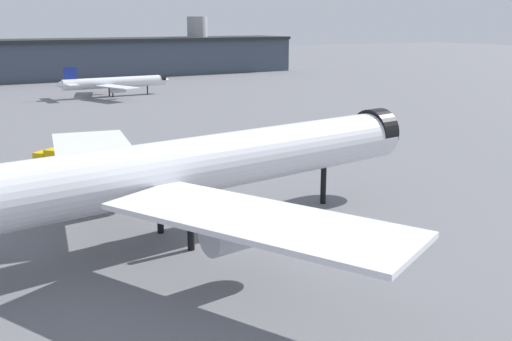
% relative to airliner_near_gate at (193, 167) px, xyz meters
% --- Properties ---
extents(ground, '(900.00, 900.00, 0.00)m').
position_rel_airliner_near_gate_xyz_m(ground, '(2.57, -2.79, -7.38)').
color(ground, slate).
extents(airliner_near_gate, '(63.00, 56.76, 16.76)m').
position_rel_airliner_near_gate_xyz_m(airliner_near_gate, '(0.00, 0.00, 0.00)').
color(airliner_near_gate, white).
rests_on(airliner_near_gate, ground).
extents(airliner_far_taxiway, '(35.04, 31.89, 9.18)m').
position_rel_airliner_near_gate_xyz_m(airliner_far_taxiway, '(20.86, 122.45, -3.34)').
color(airliner_far_taxiway, white).
rests_on(airliner_far_taxiway, ground).
extents(terminal_building, '(203.04, 43.03, 23.84)m').
position_rel_airliner_near_gate_xyz_m(terminal_building, '(14.65, 187.03, 0.39)').
color(terminal_building, '#3D4756').
rests_on(terminal_building, ground).
extents(service_truck_front, '(5.46, 5.56, 3.00)m').
position_rel_airliner_near_gate_xyz_m(service_truck_front, '(-8.86, 37.15, -5.79)').
color(service_truck_front, black).
rests_on(service_truck_front, ground).
extents(traffic_cone_wingtip, '(0.46, 0.46, 0.57)m').
position_rel_airliner_near_gate_xyz_m(traffic_cone_wingtip, '(22.74, 26.67, -7.09)').
color(traffic_cone_wingtip, '#F2600C').
rests_on(traffic_cone_wingtip, ground).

